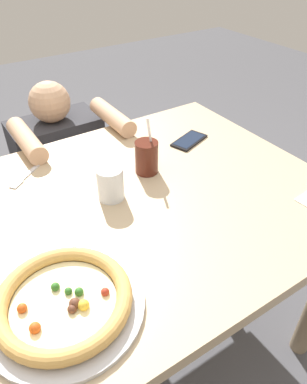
# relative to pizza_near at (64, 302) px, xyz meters

# --- Properties ---
(ground_plane) EXTENTS (8.00, 8.00, 0.00)m
(ground_plane) POSITION_rel_pizza_near_xyz_m (0.30, 0.24, -0.77)
(ground_plane) COLOR #4C4C51
(dining_table) EXTENTS (1.28, 0.96, 0.75)m
(dining_table) POSITION_rel_pizza_near_xyz_m (0.30, 0.24, -0.12)
(dining_table) COLOR tan
(dining_table) RESTS_ON ground
(pizza_near) EXTENTS (0.35, 0.35, 0.05)m
(pizza_near) POSITION_rel_pizza_near_xyz_m (0.00, 0.00, 0.00)
(pizza_near) COLOR #B7B7BC
(pizza_near) RESTS_ON dining_table
(drink_cup_colored) EXTENTS (0.08, 0.08, 0.20)m
(drink_cup_colored) POSITION_rel_pizza_near_xyz_m (0.44, 0.36, 0.03)
(drink_cup_colored) COLOR #4C1E14
(drink_cup_colored) RESTS_ON dining_table
(water_cup_clear) EXTENTS (0.08, 0.08, 0.10)m
(water_cup_clear) POSITION_rel_pizza_near_xyz_m (0.27, 0.30, 0.03)
(water_cup_clear) COLOR silver
(water_cup_clear) RESTS_ON dining_table
(fork) EXTENTS (0.17, 0.14, 0.00)m
(fork) POSITION_rel_pizza_near_xyz_m (0.10, 0.56, -0.02)
(fork) COLOR silver
(fork) RESTS_ON dining_table
(cell_phone) EXTENTS (0.17, 0.12, 0.01)m
(cell_phone) POSITION_rel_pizza_near_xyz_m (0.68, 0.44, -0.02)
(cell_phone) COLOR black
(cell_phone) RESTS_ON dining_table
(diner_seated) EXTENTS (0.42, 0.53, 0.90)m
(diner_seated) POSITION_rel_pizza_near_xyz_m (0.33, 0.95, -0.37)
(diner_seated) COLOR #333847
(diner_seated) RESTS_ON ground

